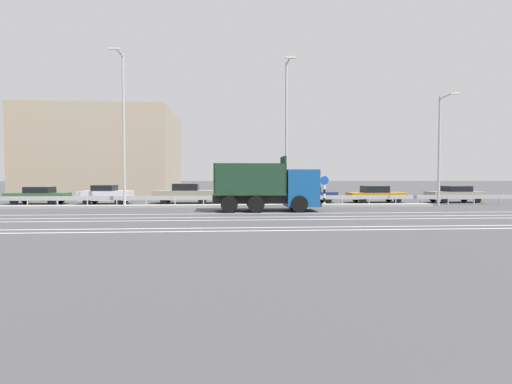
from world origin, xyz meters
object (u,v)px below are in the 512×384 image
object	(u,v)px
street_lamp_1	(123,124)
parked_car_2	(106,194)
median_road_sign	(324,190)
street_lamp_2	(287,128)
parked_car_7	(455,194)
dump_truck	(279,190)
parked_car_6	(376,194)
parked_car_4	(249,194)
street_lamp_3	(441,145)
parked_car_3	(185,194)
parked_car_5	(309,194)
parked_car_1	(38,195)

from	to	relation	value
street_lamp_1	parked_car_2	distance (m)	6.99
median_road_sign	street_lamp_2	size ratio (longest dim) A/B	0.22
median_road_sign	street_lamp_2	world-z (taller)	street_lamp_2
street_lamp_1	parked_car_7	distance (m)	27.39
dump_truck	parked_car_7	size ratio (longest dim) A/B	1.44
street_lamp_2	median_road_sign	bearing A→B (deg)	6.07
parked_car_2	parked_car_6	xyz separation A→B (m)	(22.40, 0.28, -0.06)
street_lamp_2	parked_car_2	bearing A→B (deg)	163.23
parked_car_4	parked_car_2	bearing A→B (deg)	89.81
street_lamp_3	parked_car_3	distance (m)	20.25
parked_car_7	parked_car_4	bearing A→B (deg)	85.67
street_lamp_1	parked_car_7	bearing A→B (deg)	8.07
street_lamp_2	parked_car_3	bearing A→B (deg)	149.23
parked_car_3	street_lamp_3	bearing A→B (deg)	-102.56
street_lamp_1	parked_car_6	world-z (taller)	street_lamp_1
dump_truck	parked_car_5	world-z (taller)	dump_truck
parked_car_2	parked_car_7	xyz separation A→B (m)	(29.10, -0.30, -0.05)
dump_truck	median_road_sign	distance (m)	5.10
parked_car_1	parked_car_7	size ratio (longest dim) A/B	1.01
parked_car_3	parked_car_5	world-z (taller)	parked_car_3
parked_car_6	parked_car_1	bearing A→B (deg)	-91.66
street_lamp_3	parked_car_5	size ratio (longest dim) A/B	1.76
parked_car_1	street_lamp_3	bearing A→B (deg)	-96.58
street_lamp_2	street_lamp_3	distance (m)	11.61
dump_truck	street_lamp_1	size ratio (longest dim) A/B	0.63
median_road_sign	parked_car_3	bearing A→B (deg)	157.87
parked_car_3	parked_car_7	xyz separation A→B (m)	(22.87, -0.72, -0.09)
dump_truck	parked_car_1	world-z (taller)	dump_truck
parked_car_4	parked_car_7	size ratio (longest dim) A/B	0.85
parked_car_7	median_road_sign	bearing A→B (deg)	103.86
median_road_sign	parked_car_1	distance (m)	22.79
parked_car_1	parked_car_6	size ratio (longest dim) A/B	0.97
dump_truck	parked_car_7	world-z (taller)	dump_truck
median_road_sign	parked_car_3	distance (m)	11.53
street_lamp_2	street_lamp_1	bearing A→B (deg)	179.25
parked_car_2	parked_car_6	bearing A→B (deg)	93.18
median_road_sign	parked_car_3	size ratio (longest dim) A/B	0.47
street_lamp_3	parked_car_1	xyz separation A→B (m)	(-31.05, 4.62, -3.89)
parked_car_2	parked_car_4	world-z (taller)	parked_car_4
median_road_sign	street_lamp_1	size ratio (longest dim) A/B	0.21
median_road_sign	street_lamp_1	bearing A→B (deg)	-179.39
parked_car_1	parked_car_3	size ratio (longest dim) A/B	0.97
median_road_sign	parked_car_5	distance (m)	4.16
parked_car_5	parked_car_7	world-z (taller)	parked_car_7
dump_truck	street_lamp_2	world-z (taller)	street_lamp_2
street_lamp_3	parked_car_6	bearing A→B (deg)	125.58
street_lamp_2	parked_car_3	size ratio (longest dim) A/B	2.12
parked_car_2	parked_car_3	size ratio (longest dim) A/B	0.83
median_road_sign	street_lamp_3	distance (m)	9.33
parked_car_7	parked_car_1	bearing A→B (deg)	86.09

